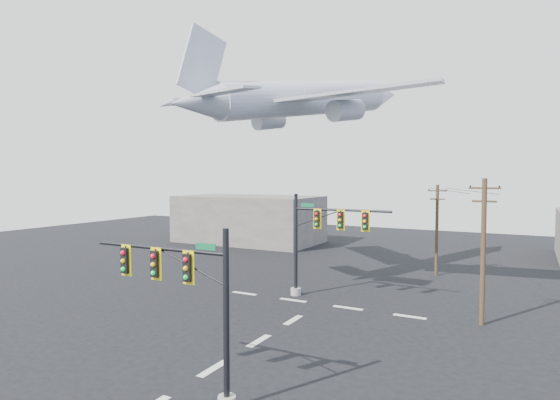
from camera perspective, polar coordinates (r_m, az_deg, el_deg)
The scene contains 9 objects.
ground at distance 22.46m, azimuth -8.13°, elevation -19.69°, with size 120.00×120.00×0.00m, color black.
lane_markings at distance 26.66m, azimuth -1.06°, elevation -15.92°, with size 14.00×21.20×0.01m.
signal_mast_near at distance 18.61m, azimuth -10.96°, elevation -12.11°, with size 6.85×0.74×6.73m.
signal_mast_far at distance 32.97m, azimuth 4.64°, elevation -4.84°, with size 7.31×0.81×7.35m.
utility_pole_a at distance 29.43m, azimuth 23.53°, elevation -5.47°, with size 1.70×0.28×8.50m.
utility_pole_b at distance 42.52m, azimuth 18.58°, elevation -3.29°, with size 1.60×0.27×7.88m.
power_lines at distance 35.69m, azimuth 20.70°, elevation 1.10°, with size 6.20×12.67×0.03m.
airliner at distance 38.33m, azimuth 3.16°, elevation 12.17°, with size 22.58×24.48×6.60m.
building_left at distance 61.21m, azimuth -3.83°, elevation -2.32°, with size 18.00×10.00×6.00m, color slate.
Camera 1 is at (12.33, -16.67, 8.64)m, focal length 30.00 mm.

